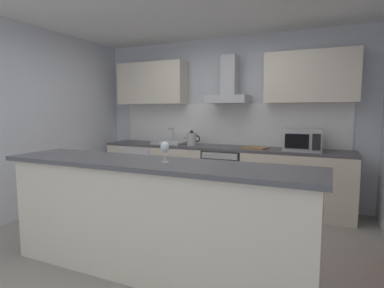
{
  "coord_description": "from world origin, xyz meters",
  "views": [
    {
      "loc": [
        1.58,
        -2.87,
        1.46
      ],
      "look_at": [
        0.05,
        0.51,
        1.05
      ],
      "focal_mm": 29.02,
      "sensor_mm": 36.0,
      "label": 1
    }
  ],
  "objects_px": {
    "wine_glass": "(165,148)",
    "chopping_board": "(255,148)",
    "refrigerator": "(144,170)",
    "oven": "(225,175)",
    "microwave": "(303,140)",
    "kettle": "(192,139)",
    "sink": "(170,142)",
    "range_hood": "(229,88)"
  },
  "relations": [
    {
      "from": "range_hood",
      "to": "chopping_board",
      "type": "relative_size",
      "value": 2.12
    },
    {
      "from": "microwave",
      "to": "refrigerator",
      "type": "bearing_deg",
      "value": 179.44
    },
    {
      "from": "chopping_board",
      "to": "oven",
      "type": "bearing_deg",
      "value": 177.0
    },
    {
      "from": "refrigerator",
      "to": "range_hood",
      "type": "relative_size",
      "value": 1.18
    },
    {
      "from": "oven",
      "to": "range_hood",
      "type": "height_order",
      "value": "range_hood"
    },
    {
      "from": "refrigerator",
      "to": "wine_glass",
      "type": "relative_size",
      "value": 4.78
    },
    {
      "from": "wine_glass",
      "to": "microwave",
      "type": "bearing_deg",
      "value": 67.06
    },
    {
      "from": "oven",
      "to": "refrigerator",
      "type": "distance_m",
      "value": 1.47
    },
    {
      "from": "sink",
      "to": "kettle",
      "type": "bearing_deg",
      "value": -6.09
    },
    {
      "from": "chopping_board",
      "to": "sink",
      "type": "bearing_deg",
      "value": 178.6
    },
    {
      "from": "wine_glass",
      "to": "sink",
      "type": "bearing_deg",
      "value": 117.53
    },
    {
      "from": "sink",
      "to": "kettle",
      "type": "distance_m",
      "value": 0.43
    },
    {
      "from": "range_hood",
      "to": "kettle",
      "type": "bearing_deg",
      "value": -163.45
    },
    {
      "from": "refrigerator",
      "to": "range_hood",
      "type": "xyz_separation_m",
      "value": [
        1.47,
        0.13,
        1.36
      ]
    },
    {
      "from": "oven",
      "to": "microwave",
      "type": "height_order",
      "value": "microwave"
    },
    {
      "from": "oven",
      "to": "chopping_board",
      "type": "bearing_deg",
      "value": -3.0
    },
    {
      "from": "refrigerator",
      "to": "microwave",
      "type": "height_order",
      "value": "microwave"
    },
    {
      "from": "microwave",
      "to": "chopping_board",
      "type": "xyz_separation_m",
      "value": [
        -0.66,
        0.0,
        -0.14
      ]
    },
    {
      "from": "wine_glass",
      "to": "chopping_board",
      "type": "relative_size",
      "value": 0.52
    },
    {
      "from": "kettle",
      "to": "wine_glass",
      "type": "height_order",
      "value": "wine_glass"
    },
    {
      "from": "oven",
      "to": "chopping_board",
      "type": "height_order",
      "value": "chopping_board"
    },
    {
      "from": "microwave",
      "to": "kettle",
      "type": "height_order",
      "value": "microwave"
    },
    {
      "from": "chopping_board",
      "to": "refrigerator",
      "type": "bearing_deg",
      "value": 179.38
    },
    {
      "from": "wine_glass",
      "to": "chopping_board",
      "type": "height_order",
      "value": "wine_glass"
    },
    {
      "from": "sink",
      "to": "wine_glass",
      "type": "bearing_deg",
      "value": -62.47
    },
    {
      "from": "oven",
      "to": "sink",
      "type": "height_order",
      "value": "sink"
    },
    {
      "from": "sink",
      "to": "chopping_board",
      "type": "relative_size",
      "value": 1.47
    },
    {
      "from": "microwave",
      "to": "kettle",
      "type": "xyz_separation_m",
      "value": [
        -1.66,
        -0.01,
        -0.04
      ]
    },
    {
      "from": "oven",
      "to": "chopping_board",
      "type": "distance_m",
      "value": 0.64
    },
    {
      "from": "microwave",
      "to": "wine_glass",
      "type": "xyz_separation_m",
      "value": [
        -0.92,
        -2.18,
        0.09
      ]
    },
    {
      "from": "chopping_board",
      "to": "kettle",
      "type": "bearing_deg",
      "value": -179.43
    },
    {
      "from": "oven",
      "to": "range_hood",
      "type": "relative_size",
      "value": 1.11
    },
    {
      "from": "refrigerator",
      "to": "wine_glass",
      "type": "distance_m",
      "value": 2.85
    },
    {
      "from": "refrigerator",
      "to": "kettle",
      "type": "xyz_separation_m",
      "value": [
        0.92,
        -0.03,
        0.58
      ]
    },
    {
      "from": "kettle",
      "to": "chopping_board",
      "type": "distance_m",
      "value": 1.01
    },
    {
      "from": "microwave",
      "to": "range_hood",
      "type": "bearing_deg",
      "value": 171.91
    },
    {
      "from": "refrigerator",
      "to": "kettle",
      "type": "height_order",
      "value": "kettle"
    },
    {
      "from": "refrigerator",
      "to": "wine_glass",
      "type": "height_order",
      "value": "wine_glass"
    },
    {
      "from": "oven",
      "to": "sink",
      "type": "bearing_deg",
      "value": 179.35
    },
    {
      "from": "refrigerator",
      "to": "sink",
      "type": "bearing_deg",
      "value": 1.56
    },
    {
      "from": "oven",
      "to": "wine_glass",
      "type": "relative_size",
      "value": 4.5
    },
    {
      "from": "wine_glass",
      "to": "range_hood",
      "type": "bearing_deg",
      "value": 94.56
    }
  ]
}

